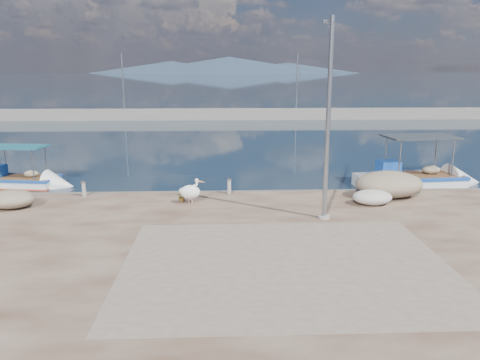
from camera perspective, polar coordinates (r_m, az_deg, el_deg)
name	(u,v)px	position (r m, az deg, el deg)	size (l,w,h in m)	color
ground	(244,243)	(16.07, 0.53, -7.67)	(1400.00, 1400.00, 0.00)	#162635
quay	(258,333)	(10.57, 2.16, -18.15)	(44.00, 22.00, 0.50)	#492F1F
quay_patch	(286,265)	(13.20, 5.57, -10.22)	(9.00, 7.00, 0.01)	gray
breakwater	(228,114)	(55.22, -1.47, 8.03)	(120.00, 2.20, 7.50)	gray
mountains	(225,66)	(665.01, -1.83, 13.73)	(370.00, 280.00, 22.00)	#28384C
boat_left	(20,183)	(26.05, -25.23, -0.29)	(5.16, 2.33, 2.39)	white
boat_right	(415,182)	(25.16, 20.56, -0.19)	(6.38, 2.62, 2.99)	white
pelican	(191,192)	(18.82, -6.03, -1.41)	(1.10, 0.70, 1.04)	tan
lamp_post	(328,127)	(16.63, 10.64, 6.34)	(0.44, 0.96, 7.00)	gray
bollard_near	(229,185)	(20.19, -1.32, -0.67)	(0.22, 0.22, 0.68)	gray
bollard_far	(84,188)	(20.85, -18.51, -0.93)	(0.22, 0.22, 0.68)	gray
potted_plant	(182,197)	(19.15, -7.07, -2.02)	(0.39, 0.34, 0.43)	#33722D
net_pile_d	(372,197)	(19.36, 15.82, -2.03)	(1.57, 1.18, 0.59)	silver
net_pile_b	(11,199)	(20.22, -26.15, -2.10)	(1.82, 1.41, 0.71)	tan
net_pile_c	(389,184)	(20.62, 17.70, -0.49)	(2.81, 2.01, 1.10)	tan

